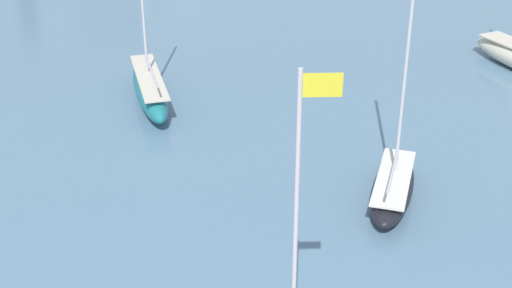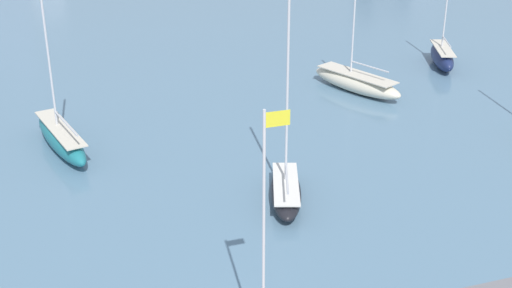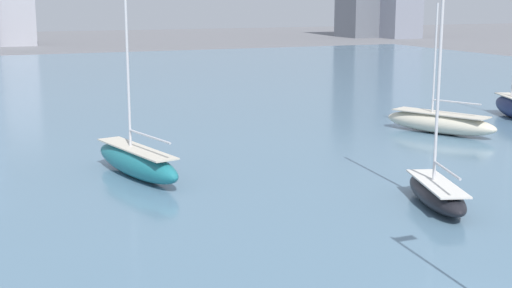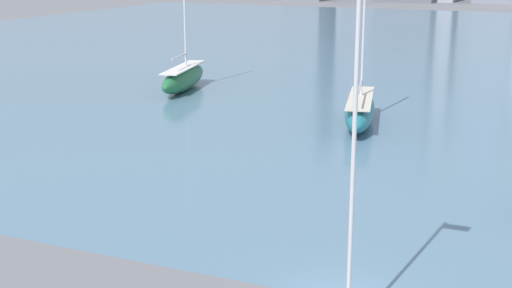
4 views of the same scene
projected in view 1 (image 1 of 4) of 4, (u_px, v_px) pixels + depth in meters
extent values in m
cylinder|color=silver|center=(294.00, 272.00, 22.19)|extent=(0.14, 0.14, 13.56)
cube|color=yellow|center=(323.00, 85.00, 19.34)|extent=(1.10, 0.03, 0.70)
ellipsoid|color=black|center=(393.00, 188.00, 38.57)|extent=(4.58, 8.18, 1.42)
cube|color=silver|center=(394.00, 178.00, 38.27)|extent=(3.75, 6.71, 0.10)
cube|color=#2D2D33|center=(392.00, 194.00, 38.75)|extent=(0.61, 1.40, 0.64)
cylinder|color=silver|center=(408.00, 51.00, 35.59)|extent=(0.18, 0.18, 13.83)
cylinder|color=silver|center=(392.00, 172.00, 36.46)|extent=(1.48, 4.01, 0.14)
ellipsoid|color=#1E757F|center=(150.00, 89.00, 50.08)|extent=(4.37, 11.06, 2.00)
cube|color=beige|center=(149.00, 77.00, 49.64)|extent=(3.58, 9.07, 0.10)
cube|color=#2D2D33|center=(150.00, 97.00, 50.33)|extent=(0.58, 1.95, 0.90)
cylinder|color=silver|center=(152.00, 71.00, 47.42)|extent=(1.36, 5.48, 0.14)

